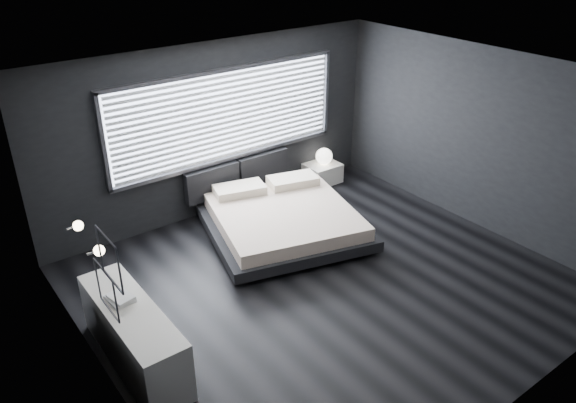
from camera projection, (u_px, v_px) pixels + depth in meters
room at (329, 191)px, 6.98m from camera, size 6.04×6.00×2.80m
window at (228, 116)px, 8.90m from camera, size 4.14×0.09×1.52m
headboard at (238, 175)px, 9.40m from camera, size 1.96×0.16×0.52m
sconce_near at (99, 251)px, 5.38m from camera, size 0.18×0.11×0.11m
sconce_far at (78, 226)px, 5.81m from camera, size 0.18×0.11×0.11m
wall_art_upper at (109, 260)px, 4.79m from camera, size 0.01×0.48×0.48m
wall_art_lower at (106, 290)px, 5.19m from camera, size 0.01×0.48×0.48m
bed at (283, 219)px, 8.65m from camera, size 2.76×2.68×0.59m
nightstand at (322, 173)px, 10.41m from camera, size 0.62×0.52×0.36m
orb_lamp at (324, 156)px, 10.26m from camera, size 0.31×0.31×0.31m
dresser at (134, 335)px, 6.14m from camera, size 0.52×1.84×0.74m
book_stack at (120, 298)px, 6.09m from camera, size 0.27×0.34×0.06m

